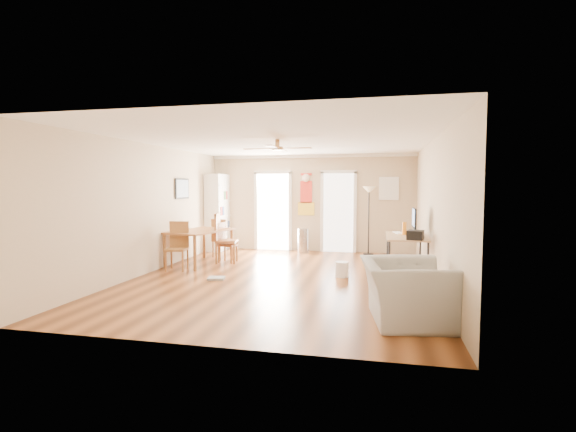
% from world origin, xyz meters
% --- Properties ---
extents(floor, '(7.00, 7.00, 0.00)m').
position_xyz_m(floor, '(0.00, 0.00, 0.00)').
color(floor, brown).
rests_on(floor, ground).
extents(ceiling, '(5.50, 7.00, 0.00)m').
position_xyz_m(ceiling, '(0.00, 0.00, 2.60)').
color(ceiling, silver).
rests_on(ceiling, floor).
extents(wall_back, '(5.50, 0.04, 2.60)m').
position_xyz_m(wall_back, '(0.00, 3.50, 1.30)').
color(wall_back, beige).
rests_on(wall_back, floor).
extents(wall_front, '(5.50, 0.04, 2.60)m').
position_xyz_m(wall_front, '(0.00, -3.50, 1.30)').
color(wall_front, beige).
rests_on(wall_front, floor).
extents(wall_left, '(0.04, 7.00, 2.60)m').
position_xyz_m(wall_left, '(-2.75, 0.00, 1.30)').
color(wall_left, beige).
rests_on(wall_left, floor).
extents(wall_right, '(0.04, 7.00, 2.60)m').
position_xyz_m(wall_right, '(2.75, 0.00, 1.30)').
color(wall_right, beige).
rests_on(wall_right, floor).
extents(crown_molding, '(5.50, 7.00, 0.08)m').
position_xyz_m(crown_molding, '(0.00, 0.00, 2.56)').
color(crown_molding, white).
rests_on(crown_molding, wall_back).
extents(kitchen_doorway, '(0.90, 0.10, 2.10)m').
position_xyz_m(kitchen_doorway, '(-1.05, 3.48, 1.05)').
color(kitchen_doorway, white).
rests_on(kitchen_doorway, wall_back).
extents(bathroom_doorway, '(0.80, 0.10, 2.10)m').
position_xyz_m(bathroom_doorway, '(0.75, 3.48, 1.05)').
color(bathroom_doorway, white).
rests_on(bathroom_doorway, wall_back).
extents(wall_decal, '(0.46, 0.03, 1.10)m').
position_xyz_m(wall_decal, '(-0.13, 3.48, 1.55)').
color(wall_decal, red).
rests_on(wall_decal, wall_back).
extents(ac_grille, '(0.50, 0.04, 0.60)m').
position_xyz_m(ac_grille, '(2.05, 3.47, 1.70)').
color(ac_grille, white).
rests_on(ac_grille, wall_back).
extents(framed_poster, '(0.04, 0.66, 0.48)m').
position_xyz_m(framed_poster, '(-2.73, 1.40, 1.70)').
color(framed_poster, black).
rests_on(framed_poster, wall_left).
extents(ceiling_fan, '(1.24, 1.24, 0.20)m').
position_xyz_m(ceiling_fan, '(0.00, -0.30, 2.43)').
color(ceiling_fan, '#593819').
rests_on(ceiling_fan, ceiling).
extents(bookshelf, '(0.66, 1.02, 2.08)m').
position_xyz_m(bookshelf, '(-2.52, 3.12, 1.04)').
color(bookshelf, silver).
rests_on(bookshelf, floor).
extents(dining_table, '(1.23, 1.69, 0.77)m').
position_xyz_m(dining_table, '(-2.15, 1.08, 0.38)').
color(dining_table, brown).
rests_on(dining_table, floor).
extents(dining_chair_right_a, '(0.54, 0.54, 1.13)m').
position_xyz_m(dining_chair_right_a, '(-1.60, 1.33, 0.56)').
color(dining_chair_right_a, '#A25D34').
rests_on(dining_chair_right_a, floor).
extents(dining_chair_right_b, '(0.41, 0.41, 0.91)m').
position_xyz_m(dining_chair_right_b, '(-1.60, 1.40, 0.45)').
color(dining_chair_right_b, '#AC6737').
rests_on(dining_chair_right_b, floor).
extents(dining_chair_near, '(0.47, 0.47, 1.00)m').
position_xyz_m(dining_chair_near, '(-2.31, 0.29, 0.50)').
color(dining_chair_near, '#A16F34').
rests_on(dining_chair_near, floor).
extents(dining_chair_far, '(0.41, 0.41, 0.94)m').
position_xyz_m(dining_chair_far, '(-2.02, 2.09, 0.47)').
color(dining_chair_far, '#A56A35').
rests_on(dining_chair_far, floor).
extents(trash_can, '(0.31, 0.31, 0.64)m').
position_xyz_m(trash_can, '(-0.15, 3.15, 0.32)').
color(trash_can, '#B2B2B4').
rests_on(trash_can, floor).
extents(torchiere_lamp, '(0.39, 0.39, 1.75)m').
position_xyz_m(torchiere_lamp, '(1.55, 3.19, 0.88)').
color(torchiere_lamp, black).
rests_on(torchiere_lamp, floor).
extents(computer_desk, '(0.74, 1.49, 0.80)m').
position_xyz_m(computer_desk, '(2.33, 0.68, 0.40)').
color(computer_desk, tan).
rests_on(computer_desk, floor).
extents(imac, '(0.18, 0.58, 0.54)m').
position_xyz_m(imac, '(2.47, 0.63, 1.07)').
color(imac, black).
rests_on(imac, computer_desk).
extents(keyboard, '(0.22, 0.44, 0.02)m').
position_xyz_m(keyboard, '(2.20, 1.08, 0.81)').
color(keyboard, white).
rests_on(keyboard, computer_desk).
extents(printer, '(0.33, 0.37, 0.16)m').
position_xyz_m(printer, '(2.45, 0.09, 0.88)').
color(printer, black).
rests_on(printer, computer_desk).
extents(orange_bottle, '(0.08, 0.08, 0.25)m').
position_xyz_m(orange_bottle, '(2.30, 0.82, 0.92)').
color(orange_bottle, orange).
rests_on(orange_bottle, computer_desk).
extents(wastebasket_a, '(0.26, 0.26, 0.29)m').
position_xyz_m(wastebasket_a, '(1.12, 0.35, 0.15)').
color(wastebasket_a, white).
rests_on(wastebasket_a, floor).
extents(wastebasket_b, '(0.31, 0.31, 0.30)m').
position_xyz_m(wastebasket_b, '(2.07, 0.03, 0.15)').
color(wastebasket_b, white).
rests_on(wastebasket_b, floor).
extents(floor_cloth, '(0.35, 0.30, 0.04)m').
position_xyz_m(floor_cloth, '(-1.17, -0.37, 0.02)').
color(floor_cloth, gray).
rests_on(floor_cloth, floor).
extents(armchair, '(1.22, 1.34, 0.78)m').
position_xyz_m(armchair, '(2.15, -2.15, 0.39)').
color(armchair, '#A1A29C').
rests_on(armchair, floor).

